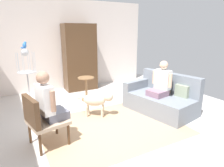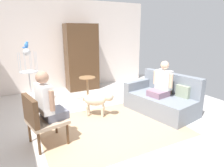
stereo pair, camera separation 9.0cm
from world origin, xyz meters
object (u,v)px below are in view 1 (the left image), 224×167
round_end_table (86,86)px  parrot (24,45)px  couch (161,98)px  person_on_couch (161,82)px  dog (97,100)px  person_on_armchair (48,101)px  armchair (40,118)px  armoire_cabinet (80,57)px  bird_cage_stand (27,73)px

round_end_table → parrot: (-1.44, 0.37, 1.15)m
round_end_table → couch: bearing=-49.5°
person_on_couch → round_end_table: (-1.28, 1.60, -0.32)m
couch → dog: 1.56m
couch → person_on_armchair: 2.74m
person_on_armchair → couch: bearing=4.8°
armchair → armoire_cabinet: bearing=59.5°
armchair → dog: armchair is taller
couch → bird_cage_stand: 3.43m
round_end_table → armoire_cabinet: armoire_cabinet is taller
person_on_couch → armoire_cabinet: bearing=110.6°
round_end_table → parrot: parrot is taller
round_end_table → person_on_couch: bearing=-51.4°
bird_cage_stand → person_on_couch: bearing=-35.8°
person_on_couch → round_end_table: 2.07m
armoire_cabinet → couch: bearing=-68.2°
dog → armoire_cabinet: bearing=79.8°
person_on_armchair → armoire_cabinet: size_ratio=0.40×
round_end_table → armoire_cabinet: bearing=78.0°
round_end_table → armoire_cabinet: size_ratio=0.31×
round_end_table → armoire_cabinet: 1.35m
armchair → parrot: parrot is taller
dog → bird_cage_stand: bearing=130.6°
round_end_table → parrot: size_ratio=3.93×
person_on_armchair → round_end_table: (1.36, 1.78, -0.37)m
person_on_armchair → armoire_cabinet: bearing=61.4°
armoire_cabinet → round_end_table: bearing=-102.0°
couch → parrot: size_ratio=10.49×
person_on_couch → dog: person_on_couch is taller
couch → parrot: bearing=145.1°
armchair → armoire_cabinet: armoire_cabinet is taller
dog → round_end_table: bearing=81.6°
couch → person_on_armchair: size_ratio=2.10×
person_on_armchair → parrot: (-0.08, 2.15, 0.78)m
person_on_couch → dog: (-1.44, 0.47, -0.34)m
couch → parrot: (-2.77, 1.93, 1.26)m
couch → bird_cage_stand: size_ratio=1.20×
round_end_table → dog: size_ratio=0.90×
couch → armchair: size_ratio=1.97×
person_on_armchair → parrot: size_ratio=4.99×
person_on_couch → bird_cage_stand: 3.36m
armchair → round_end_table: size_ratio=1.36×
dog → armoire_cabinet: armoire_cabinet is taller
dog → parrot: 2.29m
armchair → person_on_armchair: bearing=11.7°
person_on_couch → dog: size_ratio=1.10×
person_on_armchair → bird_cage_stand: size_ratio=0.57×
bird_cage_stand → armoire_cabinet: (1.69, 0.78, 0.21)m
armoire_cabinet → person_on_armchair: bearing=-118.6°
person_on_couch → bird_cage_stand: size_ratio=0.55×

